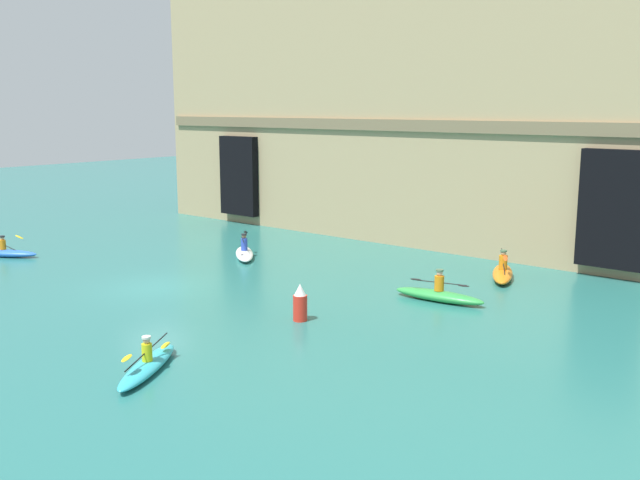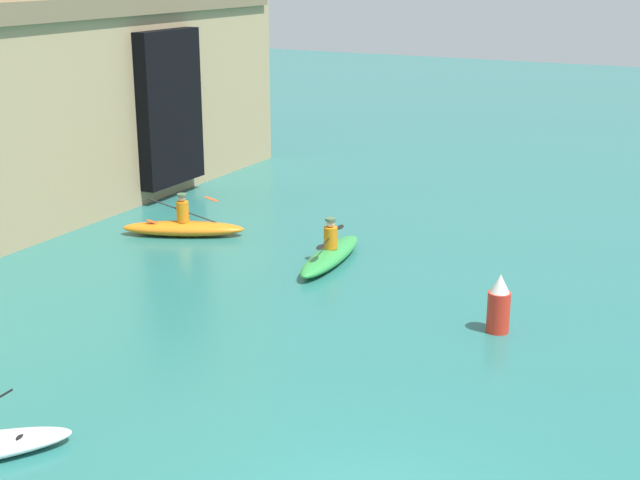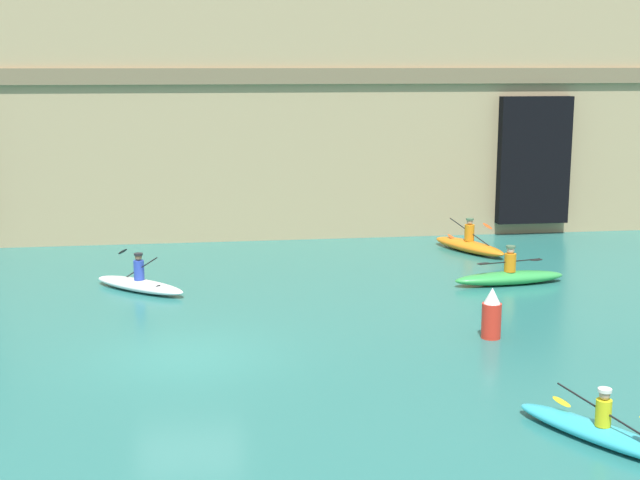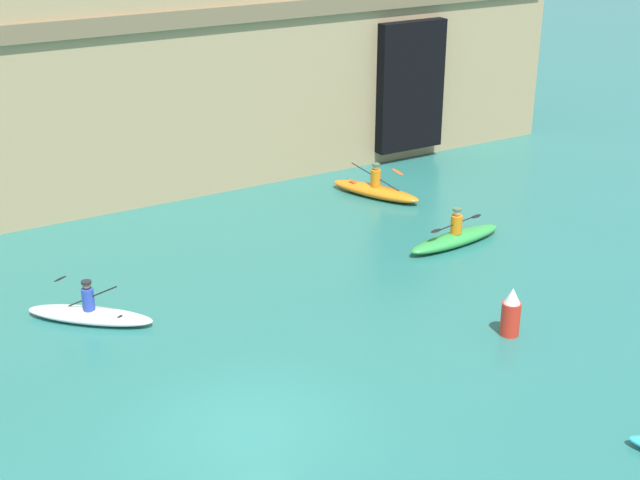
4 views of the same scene
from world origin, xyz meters
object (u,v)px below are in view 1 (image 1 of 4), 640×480
at_px(kayak_blue, 3,252).
at_px(marker_buoy, 300,303).
at_px(kayak_green, 439,295).
at_px(kayak_white, 244,253).
at_px(kayak_cyan, 148,365).
at_px(kayak_orange, 503,273).

distance_m(kayak_blue, marker_buoy, 18.00).
height_order(kayak_green, marker_buoy, marker_buoy).
bearing_deg(marker_buoy, kayak_white, 146.06).
bearing_deg(kayak_blue, kayak_white, -169.68).
relative_size(kayak_blue, kayak_white, 1.11).
bearing_deg(kayak_green, kayak_cyan, -107.39).
height_order(kayak_orange, kayak_cyan, kayak_orange).
bearing_deg(kayak_orange, kayak_cyan, 146.04).
distance_m(kayak_blue, kayak_orange, 23.47).
relative_size(kayak_green, marker_buoy, 2.81).
distance_m(kayak_white, marker_buoy, 10.72).
distance_m(kayak_blue, kayak_white, 11.68).
bearing_deg(kayak_cyan, kayak_white, -175.23).
relative_size(kayak_cyan, marker_buoy, 2.67).
bearing_deg(marker_buoy, kayak_green, 65.50).
xyz_separation_m(kayak_white, kayak_green, (11.24, -0.82, 0.04)).
xyz_separation_m(kayak_blue, kayak_white, (9.05, 7.39, 0.00)).
bearing_deg(kayak_orange, kayak_blue, 94.32).
distance_m(kayak_cyan, marker_buoy, 6.26).
xyz_separation_m(kayak_orange, marker_buoy, (-2.58, -9.99, 0.35)).
xyz_separation_m(kayak_blue, kayak_green, (20.29, 6.57, 0.04)).
xyz_separation_m(kayak_white, marker_buoy, (8.89, -5.98, 0.39)).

